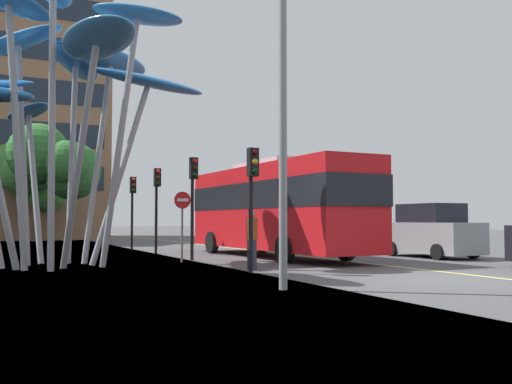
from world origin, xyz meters
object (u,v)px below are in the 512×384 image
object	(u,v)px
traffic_light_opposite	(133,197)
pedestrian	(252,240)
street_lamp	(295,38)
traffic_light_island_mid	(157,192)
leaf_sculpture	(64,68)
no_entry_sign	(182,215)
red_bus	(274,205)
traffic_light_kerb_far	(193,186)
car_parked_mid	(431,232)
car_parked_far	(328,228)
traffic_light_kerb_near	(252,182)

from	to	relation	value
traffic_light_opposite	pedestrian	world-z (taller)	traffic_light_opposite
traffic_light_opposite	pedestrian	xyz separation A→B (m)	(0.70, -12.38, -1.71)
pedestrian	street_lamp	bearing A→B (deg)	-104.06
traffic_light_island_mid	street_lamp	bearing A→B (deg)	-93.25
leaf_sculpture	no_entry_sign	xyz separation A→B (m)	(4.09, 0.30, -4.69)
red_bus	traffic_light_kerb_far	bearing A→B (deg)	-174.38
traffic_light_island_mid	car_parked_mid	xyz separation A→B (m)	(9.23, -6.94, -1.72)
traffic_light_opposite	street_lamp	bearing A→B (deg)	-91.73
traffic_light_opposite	car_parked_far	xyz separation A→B (m)	(9.05, -3.45, -1.52)
traffic_light_kerb_far	street_lamp	bearing A→B (deg)	-95.65
red_bus	leaf_sculpture	xyz separation A→B (m)	(-8.37, -1.54, 4.24)
street_lamp	traffic_light_kerb_near	bearing A→B (deg)	79.47
leaf_sculpture	car_parked_far	distance (m)	15.46
car_parked_mid	no_entry_sign	bearing A→B (deg)	170.43
pedestrian	red_bus	bearing A→B (deg)	56.34
traffic_light_kerb_near	traffic_light_opposite	distance (m)	13.54
red_bus	traffic_light_island_mid	world-z (taller)	red_bus
red_bus	pedestrian	world-z (taller)	red_bus
leaf_sculpture	red_bus	bearing A→B (deg)	10.43
car_parked_mid	car_parked_far	size ratio (longest dim) A/B	1.11
red_bus	traffic_light_island_mid	xyz separation A→B (m)	(-3.72, 4.05, 0.61)
red_bus	no_entry_sign	distance (m)	4.47
car_parked_far	pedestrian	bearing A→B (deg)	-133.10
car_parked_far	no_entry_sign	bearing A→B (deg)	-150.73
traffic_light_island_mid	pedestrian	bearing A→B (deg)	-87.22
street_lamp	traffic_light_opposite	bearing A→B (deg)	88.27
pedestrian	traffic_light_island_mid	bearing A→B (deg)	92.78
leaf_sculpture	car_parked_mid	size ratio (longest dim) A/B	2.32
street_lamp	pedestrian	xyz separation A→B (m)	(1.22, 4.88, -4.59)
traffic_light_kerb_far	car_parked_far	xyz separation A→B (m)	(8.64, 4.35, -1.67)
traffic_light_opposite	no_entry_sign	bearing A→B (deg)	-91.93
traffic_light_opposite	leaf_sculpture	bearing A→B (deg)	-116.00
leaf_sculpture	traffic_light_opposite	size ratio (longest dim) A/B	2.75
traffic_light_kerb_far	leaf_sculpture	bearing A→B (deg)	-166.08
traffic_light_island_mid	traffic_light_opposite	world-z (taller)	traffic_light_island_mid
traffic_light_island_mid	no_entry_sign	distance (m)	5.42
traffic_light_island_mid	traffic_light_kerb_far	bearing A→B (deg)	-88.07
pedestrian	traffic_light_kerb_near	bearing A→B (deg)	-114.53
traffic_light_kerb_far	street_lamp	xyz separation A→B (m)	(-0.94, -9.46, 2.73)
no_entry_sign	traffic_light_opposite	bearing A→B (deg)	88.07
traffic_light_island_mid	traffic_light_opposite	distance (m)	3.41
traffic_light_opposite	no_entry_sign	world-z (taller)	traffic_light_opposite
leaf_sculpture	traffic_light_kerb_near	distance (m)	7.48
traffic_light_kerb_far	traffic_light_opposite	bearing A→B (deg)	93.04
red_bus	car_parked_mid	bearing A→B (deg)	-27.67
traffic_light_kerb_near	traffic_light_kerb_far	distance (m)	5.75
traffic_light_island_mid	car_parked_mid	size ratio (longest dim) A/B	0.88
traffic_light_kerb_near	traffic_light_island_mid	world-z (taller)	traffic_light_island_mid
street_lamp	no_entry_sign	distance (m)	9.39
traffic_light_kerb_far	traffic_light_opposite	world-z (taller)	traffic_light_kerb_far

